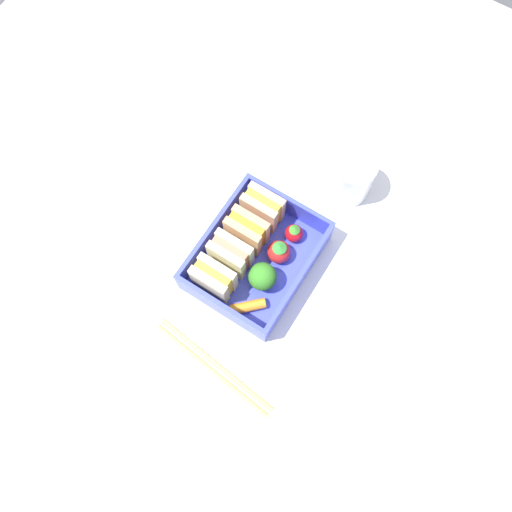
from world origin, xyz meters
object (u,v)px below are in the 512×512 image
Objects in this scene: strawberry_left at (294,233)px; chopstick_pair at (213,367)px; sandwich_center_right at (262,208)px; strawberry_far_left at (279,252)px; drinking_glass at (351,178)px; sandwich_left at (214,279)px; sandwich_center_left at (231,254)px; broccoli_floret at (262,277)px; carrot_stick_far_left at (248,306)px; sandwich_center at (247,231)px.

chopstick_pair is at bearing -178.77° from strawberry_left.
sandwich_center_right is 1.81× the size of strawberry_left.
drinking_glass reaches higher than strawberry_far_left.
sandwich_left is 3.88cm from sandwich_center_left.
sandwich_left reaches higher than broccoli_floret.
sandwich_center_left is 0.75× the size of drinking_glass.
sandwich_center_right reaches higher than chopstick_pair.
carrot_stick_far_left is 1.03× the size of broccoli_floret.
strawberry_left is (3.47, -0.26, -0.33)cm from strawberry_far_left.
sandwich_center_left is 0.30× the size of chopstick_pair.
sandwich_left is 1.81× the size of strawberry_left.
sandwich_center_left reaches higher than chopstick_pair.
sandwich_center_left is (3.88, 0.00, 0.00)cm from sandwich_left.
sandwich_left is 1.00× the size of sandwich_center.
sandwich_center is (3.88, 0.00, 0.00)cm from sandwich_center_left.
sandwich_left and sandwich_center_left have the same top height.
strawberry_far_left is at bearing -50.84° from sandwich_center_left.
sandwich_center_right is (7.76, 0.00, 0.00)cm from sandwich_center_left.
strawberry_left is (7.50, -5.21, -1.42)cm from sandwich_center_left.
carrot_stick_far_left is at bearing -155.88° from sandwich_center_right.
drinking_glass is at bearing -3.91° from chopstick_pair.
sandwich_left is 11.24cm from chopstick_pair.
sandwich_center is 3.88cm from sandwich_center_right.
chopstick_pair is (-16.77, -5.65, -3.63)cm from sandwich_center.
strawberry_left is at bearing 0.72° from carrot_stick_far_left.
chopstick_pair is at bearing -177.63° from strawberry_far_left.
sandwich_center_right is at bearing 143.58° from drinking_glass.
sandwich_center_left is at bearing 145.20° from strawberry_left.
strawberry_left reaches higher than chopstick_pair.
strawberry_far_left is at bearing 1.56° from broccoli_floret.
sandwich_left is at bearing 32.06° from chopstick_pair.
chopstick_pair is at bearing -164.70° from sandwich_center_right.
sandwich_left is 12.59cm from strawberry_left.
sandwich_center is (7.76, 0.00, 0.00)cm from sandwich_left.
chopstick_pair is (-20.65, -5.65, -3.63)cm from sandwich_center_right.
strawberry_far_left is (0.15, -4.95, -1.09)cm from sandwich_center.
carrot_stick_far_left is at bearing 173.86° from drinking_glass.
sandwich_center_left is 9.24cm from strawberry_left.
strawberry_far_left is (-3.73, -4.95, -1.09)cm from sandwich_center_right.
drinking_glass is at bearing -6.14° from carrot_stick_far_left.
drinking_glass is at bearing -8.31° from broccoli_floret.
strawberry_far_left is 3.49cm from strawberry_left.
sandwich_center is at bearing 180.00° from sandwich_center_right.
drinking_glass is (22.51, -2.42, 1.77)cm from carrot_stick_far_left.
chopstick_pair is (-9.01, -5.65, -3.63)cm from sandwich_left.
strawberry_far_left is 14.57cm from drinking_glass.
sandwich_center is at bearing 151.66° from drinking_glass.
carrot_stick_far_left reaches higher than chopstick_pair.
sandwich_left and sandwich_center_right have the same top height.
broccoli_floret is 4.39cm from strawberry_far_left.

